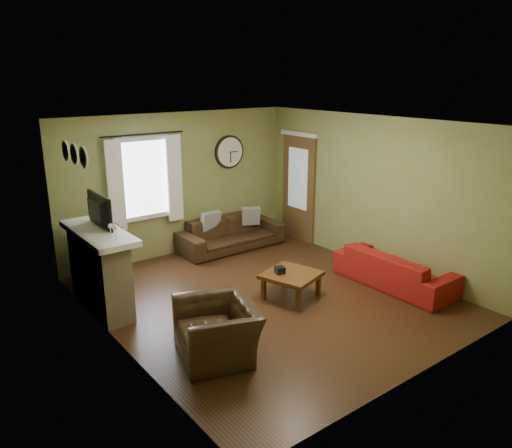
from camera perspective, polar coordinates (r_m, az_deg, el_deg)
floor at (r=7.62m, az=1.24°, el=-8.42°), size 4.60×5.20×0.00m
ceiling at (r=6.92m, az=1.37°, el=11.45°), size 4.60×5.20×0.00m
wall_left at (r=6.07m, az=-15.98°, el=-2.58°), size 0.00×5.20×2.60m
wall_right at (r=8.74m, az=13.21°, el=3.49°), size 0.00×5.20×2.60m
wall_back at (r=9.28m, az=-8.78°, el=4.50°), size 4.60×0.00×2.60m
wall_front at (r=5.48m, az=18.54°, el=-4.91°), size 4.60×0.00×2.60m
fireplace at (r=7.40m, az=-17.41°, el=-5.36°), size 0.40×1.40×1.10m
firebox at (r=7.56m, az=-15.89°, el=-6.82°), size 0.04×0.60×0.55m
mantel at (r=7.22m, az=-17.59°, el=-0.96°), size 0.58×1.60×0.08m
tv at (r=7.30m, az=-18.00°, el=0.96°), size 0.08×0.60×0.35m
tv_screen at (r=7.31m, az=-17.45°, el=1.48°), size 0.02×0.62×0.36m
medallion_left at (r=6.58m, az=-19.10°, el=7.19°), size 0.28×0.28×0.03m
medallion_mid at (r=6.91m, az=-20.04°, el=7.52°), size 0.28×0.28×0.03m
medallion_right at (r=7.24m, az=-20.90°, el=7.82°), size 0.28×0.28×0.03m
window_pane at (r=8.91m, az=-12.73°, el=5.10°), size 1.00×0.02×1.30m
curtain_rod at (r=8.70m, az=-12.77°, el=9.97°), size 0.03×0.03×1.50m
curtain_left at (r=8.62m, az=-15.74°, el=4.16°), size 0.28×0.04×1.55m
curtain_right at (r=9.07m, az=-9.29°, el=5.17°), size 0.28×0.04×1.55m
wall_clock at (r=9.71m, az=-3.01°, el=8.22°), size 0.64×0.06×0.64m
door at (r=10.02m, az=4.88°, el=4.09°), size 0.05×0.90×2.10m
bookshelf at (r=8.43m, az=-17.54°, el=-3.40°), size 0.75×0.32×0.89m
book at (r=8.23m, az=-18.13°, el=-0.16°), size 0.19×0.25×0.02m
sofa_brown at (r=9.61m, az=-2.88°, el=-1.06°), size 2.05×0.80×0.60m
pillow_left at (r=9.85m, az=-0.59°, el=0.93°), size 0.37×0.24×0.36m
pillow_right at (r=9.48m, az=-5.22°, el=0.23°), size 0.40×0.15×0.39m
sofa_red at (r=8.22m, az=15.55°, el=-4.94°), size 0.76×1.95×0.57m
armchair at (r=6.06m, az=-4.45°, el=-12.03°), size 1.14×1.22×0.66m
coffee_table at (r=7.56m, az=4.05°, el=-7.01°), size 0.94×0.94×0.40m
tissue_box at (r=7.46m, az=2.74°, el=-5.64°), size 0.16×0.16×0.10m
wine_glass_a at (r=6.65m, az=-15.78°, el=-0.99°), size 0.07×0.07×0.21m
wine_glass_b at (r=6.80m, az=-16.28°, el=-0.74°), size 0.07×0.07×0.19m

